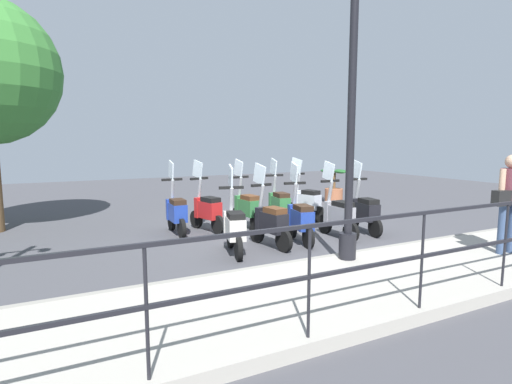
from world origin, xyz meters
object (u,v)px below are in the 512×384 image
object	(u,v)px
scooter_far_1	(279,204)
scooter_far_3	(207,209)
scooter_far_4	(176,211)
lamp_post_near	(351,126)
scooter_far_2	(246,207)
scooter_near_2	(300,218)
scooter_near_4	(234,227)
potted_palm	(334,189)
scooter_far_0	(306,201)
pedestrian_with_bag	(509,196)
scooter_near_0	(364,211)
scooter_near_1	(338,214)
scooter_near_3	(270,221)

from	to	relation	value
scooter_far_1	scooter_far_3	world-z (taller)	same
scooter_far_4	lamp_post_near	bearing A→B (deg)	-152.38
scooter_far_2	scooter_far_4	xyz separation A→B (m)	(0.12, 1.57, 0.00)
scooter_near_2	scooter_near_4	distance (m)	1.42
scooter_near_4	scooter_far_2	distance (m)	2.09
potted_palm	scooter_far_0	xyz separation A→B (m)	(-1.95, 2.36, 0.04)
lamp_post_near	scooter_near_4	bearing A→B (deg)	39.98
pedestrian_with_bag	scooter_near_0	xyz separation A→B (m)	(2.61, 0.62, -0.60)
lamp_post_near	scooter_near_1	bearing A→B (deg)	-34.03
lamp_post_near	scooter_near_0	size ratio (longest dim) A/B	2.95
scooter_near_4	potted_palm	bearing A→B (deg)	-39.32
lamp_post_near	scooter_near_2	xyz separation A→B (m)	(1.60, -0.17, -1.69)
scooter_near_2	scooter_near_3	world-z (taller)	same
scooter_near_0	scooter_near_2	bearing A→B (deg)	100.63
lamp_post_near	potted_palm	bearing A→B (deg)	-35.97
scooter_near_3	scooter_far_4	bearing A→B (deg)	26.66
lamp_post_near	scooter_far_3	size ratio (longest dim) A/B	2.95
lamp_post_near	scooter_near_2	world-z (taller)	lamp_post_near
lamp_post_near	scooter_far_4	world-z (taller)	lamp_post_near
scooter_near_2	scooter_far_3	bearing A→B (deg)	45.26
lamp_post_near	scooter_far_4	bearing A→B (deg)	27.06
scooter_near_4	pedestrian_with_bag	bearing A→B (deg)	-109.25
scooter_near_3	scooter_near_4	distance (m)	0.78
scooter_near_3	scooter_far_0	distance (m)	2.68
lamp_post_near	scooter_far_2	xyz separation A→B (m)	(3.27, 0.17, -1.69)
scooter_near_3	scooter_near_4	world-z (taller)	same
scooter_far_2	scooter_far_4	distance (m)	1.57
potted_palm	scooter_far_1	xyz separation A→B (m)	(-2.03, 3.18, 0.04)
scooter_near_1	scooter_far_1	size ratio (longest dim) A/B	1.00
potted_palm	scooter_far_1	distance (m)	3.77
pedestrian_with_bag	scooter_near_3	xyz separation A→B (m)	(2.52, 2.94, -0.60)
scooter_near_0	scooter_near_4	bearing A→B (deg)	101.41
scooter_far_0	scooter_far_1	distance (m)	0.82
scooter_near_4	scooter_far_0	bearing A→B (deg)	-41.68
scooter_far_3	scooter_near_1	bearing A→B (deg)	-143.69
scooter_far_0	scooter_far_4	bearing A→B (deg)	74.79
scooter_near_0	scooter_far_2	bearing A→B (deg)	59.46
scooter_far_3	potted_palm	bearing A→B (deg)	-83.01
scooter_near_4	scooter_far_1	size ratio (longest dim) A/B	1.00
scooter_near_1	scooter_near_2	bearing A→B (deg)	90.75
scooter_near_4	scooter_far_2	world-z (taller)	same
scooter_far_0	scooter_far_3	distance (m)	2.58
scooter_near_4	scooter_far_1	xyz separation A→B (m)	(1.83, -1.95, 0.00)
scooter_far_0	scooter_far_3	world-z (taller)	same
scooter_far_1	scooter_near_0	bearing A→B (deg)	-138.50
scooter_near_1	scooter_far_3	bearing A→B (deg)	50.49
scooter_far_1	scooter_far_4	bearing A→B (deg)	94.77
scooter_near_3	scooter_near_4	xyz separation A→B (m)	(-0.12, 0.77, 0.00)
potted_palm	scooter_far_3	bearing A→B (deg)	111.79
pedestrian_with_bag	scooter_far_0	distance (m)	4.46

